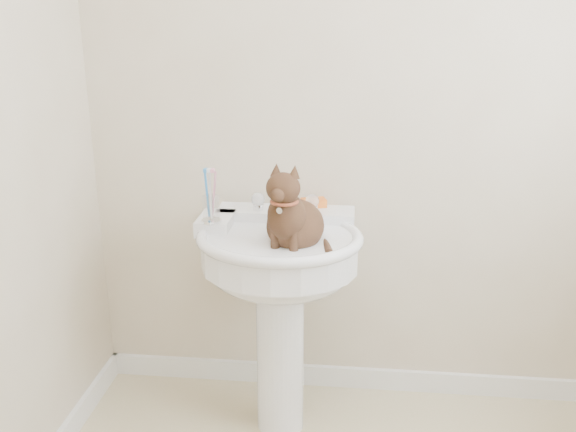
% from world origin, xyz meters
% --- Properties ---
extents(wall_back, '(2.20, 0.00, 2.50)m').
position_xyz_m(wall_back, '(0.00, 1.10, 1.25)').
color(wall_back, beige).
rests_on(wall_back, ground).
extents(baseboard_back, '(2.20, 0.02, 0.09)m').
position_xyz_m(baseboard_back, '(0.00, 1.09, 0.04)').
color(baseboard_back, white).
rests_on(baseboard_back, floor).
extents(pedestal_sink, '(0.59, 0.57, 0.81)m').
position_xyz_m(pedestal_sink, '(-0.33, 0.81, 0.63)').
color(pedestal_sink, white).
rests_on(pedestal_sink, floor).
extents(faucet, '(0.28, 0.12, 0.14)m').
position_xyz_m(faucet, '(-0.33, 0.95, 0.85)').
color(faucet, silver).
rests_on(faucet, pedestal_sink).
extents(soap_bar, '(0.10, 0.08, 0.03)m').
position_xyz_m(soap_bar, '(-0.23, 1.04, 0.82)').
color(soap_bar, orange).
rests_on(soap_bar, pedestal_sink).
extents(toothbrush_cup, '(0.07, 0.07, 0.18)m').
position_xyz_m(toothbrush_cup, '(-0.57, 0.82, 0.86)').
color(toothbrush_cup, silver).
rests_on(toothbrush_cup, pedestal_sink).
extents(cat, '(0.21, 0.27, 0.39)m').
position_xyz_m(cat, '(-0.28, 0.75, 0.85)').
color(cat, '#4B271C').
rests_on(cat, pedestal_sink).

